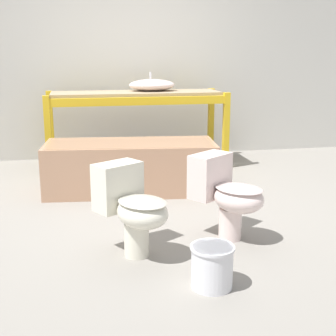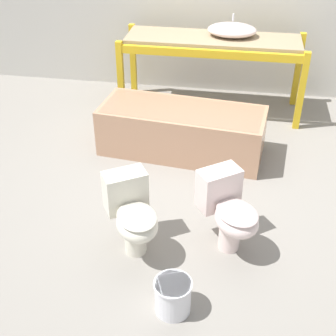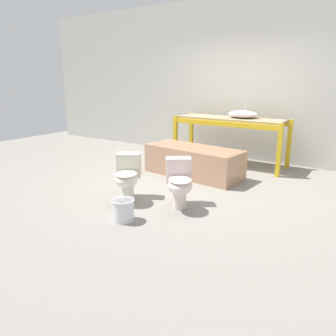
# 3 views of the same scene
# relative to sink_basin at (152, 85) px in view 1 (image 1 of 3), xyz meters

# --- Properties ---
(ground_plane) EXTENTS (12.00, 12.00, 0.00)m
(ground_plane) POSITION_rel_sink_basin_xyz_m (-0.22, -1.42, -0.98)
(ground_plane) COLOR gray
(warehouse_wall_rear) EXTENTS (10.80, 0.08, 3.20)m
(warehouse_wall_rear) POSITION_rel_sink_basin_xyz_m (-0.22, 0.56, 0.62)
(warehouse_wall_rear) COLOR beige
(warehouse_wall_rear) RESTS_ON ground_plane
(shelving_rack) EXTENTS (2.14, 0.71, 0.91)m
(shelving_rack) POSITION_rel_sink_basin_xyz_m (-0.21, -0.07, -0.20)
(shelving_rack) COLOR gold
(shelving_rack) RESTS_ON ground_plane
(sink_basin) EXTENTS (0.56, 0.42, 0.22)m
(sink_basin) POSITION_rel_sink_basin_xyz_m (0.00, 0.00, 0.00)
(sink_basin) COLOR silver
(sink_basin) RESTS_ON shelving_rack
(bathtub_main) EXTENTS (1.74, 0.83, 0.50)m
(bathtub_main) POSITION_rel_sink_basin_xyz_m (-0.41, -1.13, -0.69)
(bathtub_main) COLOR tan
(bathtub_main) RESTS_ON ground_plane
(toilet_near) EXTENTS (0.59, 0.64, 0.63)m
(toilet_near) POSITION_rel_sink_basin_xyz_m (0.15, -2.50, -0.62)
(toilet_near) COLOR silver
(toilet_near) RESTS_ON ground_plane
(toilet_far) EXTENTS (0.56, 0.64, 0.63)m
(toilet_far) POSITION_rel_sink_basin_xyz_m (-0.58, -2.66, -0.62)
(toilet_far) COLOR silver
(toilet_far) RESTS_ON ground_plane
(bucket_white) EXTENTS (0.27, 0.27, 0.26)m
(bucket_white) POSITION_rel_sink_basin_xyz_m (-0.17, -3.22, -0.84)
(bucket_white) COLOR silver
(bucket_white) RESTS_ON ground_plane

